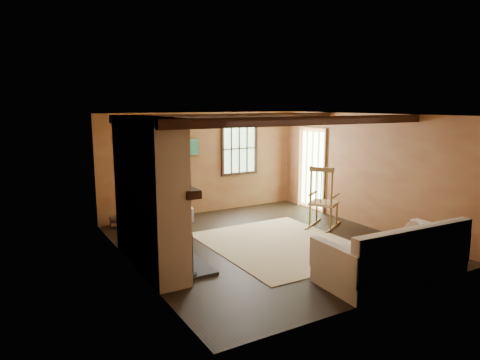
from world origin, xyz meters
TOP-DOWN VIEW (x-y plane):
  - ground at (0.00, 0.00)m, footprint 5.50×5.50m
  - room_envelope at (0.22, 0.26)m, footprint 5.02×5.52m
  - fireplace at (-2.23, -0.00)m, footprint 1.02×2.30m
  - rug at (0.20, -0.20)m, footprint 2.50×3.00m
  - rocking_chair at (1.65, 0.31)m, footprint 1.07×0.92m
  - sofa at (0.67, -2.38)m, footprint 2.29×1.10m
  - firewood_pile at (-1.94, 2.47)m, footprint 0.71×0.13m
  - laundry_basket at (-0.77, 2.30)m, footprint 0.58×0.50m
  - basket_pillow at (-0.77, 2.30)m, footprint 0.44×0.38m
  - armchair at (-1.57, 1.94)m, footprint 1.02×1.01m

SIDE VIEW (x-z plane):
  - ground at x=0.00m, z-range 0.00..0.00m
  - rug at x=0.20m, z-range 0.00..0.01m
  - firewood_pile at x=-1.94m, z-range 0.00..0.26m
  - laundry_basket at x=-0.77m, z-range 0.00..0.30m
  - sofa at x=0.67m, z-range -0.13..0.78m
  - armchair at x=-1.57m, z-range 0.00..0.69m
  - basket_pillow at x=-0.77m, z-range 0.30..0.49m
  - rocking_chair at x=1.65m, z-range -0.10..1.22m
  - fireplace at x=-2.23m, z-range -0.10..2.30m
  - room_envelope at x=0.22m, z-range 0.41..2.85m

